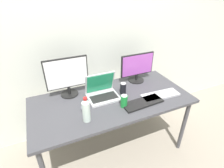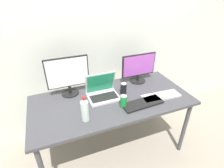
{
  "view_description": "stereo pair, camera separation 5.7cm",
  "coord_description": "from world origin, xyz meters",
  "px_view_note": "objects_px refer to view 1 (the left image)",
  "views": [
    {
      "loc": [
        -0.6,
        -1.36,
        1.78
      ],
      "look_at": [
        0.0,
        0.0,
        0.92
      ],
      "focal_mm": 28.0,
      "sensor_mm": 36.0,
      "label": 1
    },
    {
      "loc": [
        -0.55,
        -1.39,
        1.78
      ],
      "look_at": [
        0.0,
        0.0,
        0.92
      ],
      "focal_mm": 28.0,
      "sensor_mm": 36.0,
      "label": 2
    }
  ],
  "objects_px": {
    "water_bottle": "(86,110)",
    "monitor_center": "(137,67)",
    "laptop_silver": "(102,92)",
    "keyboard_main": "(160,95)",
    "work_desk": "(112,104)",
    "soda_can_by_laptop": "(123,88)",
    "monitor_left": "(67,76)",
    "mouse_by_keyboard": "(84,107)",
    "soda_can_near_keyboard": "(124,101)",
    "keyboard_aux": "(143,103)"
  },
  "relations": [
    {
      "from": "monitor_center",
      "to": "keyboard_main",
      "type": "relative_size",
      "value": 1.02
    },
    {
      "from": "work_desk",
      "to": "water_bottle",
      "type": "distance_m",
      "value": 0.43
    },
    {
      "from": "keyboard_main",
      "to": "monitor_left",
      "type": "bearing_deg",
      "value": 157.81
    },
    {
      "from": "soda_can_by_laptop",
      "to": "soda_can_near_keyboard",
      "type": "bearing_deg",
      "value": -114.85
    },
    {
      "from": "work_desk",
      "to": "mouse_by_keyboard",
      "type": "height_order",
      "value": "mouse_by_keyboard"
    },
    {
      "from": "water_bottle",
      "to": "monitor_center",
      "type": "bearing_deg",
      "value": 30.72
    },
    {
      "from": "mouse_by_keyboard",
      "to": "soda_can_by_laptop",
      "type": "bearing_deg",
      "value": 30.12
    },
    {
      "from": "soda_can_by_laptop",
      "to": "monitor_center",
      "type": "bearing_deg",
      "value": 34.72
    },
    {
      "from": "work_desk",
      "to": "soda_can_by_laptop",
      "type": "bearing_deg",
      "value": 18.66
    },
    {
      "from": "soda_can_near_keyboard",
      "to": "soda_can_by_laptop",
      "type": "bearing_deg",
      "value": 65.15
    },
    {
      "from": "monitor_center",
      "to": "keyboard_main",
      "type": "height_order",
      "value": "monitor_center"
    },
    {
      "from": "water_bottle",
      "to": "soda_can_near_keyboard",
      "type": "bearing_deg",
      "value": 7.14
    },
    {
      "from": "monitor_center",
      "to": "soda_can_by_laptop",
      "type": "distance_m",
      "value": 0.36
    },
    {
      "from": "monitor_left",
      "to": "monitor_center",
      "type": "height_order",
      "value": "monitor_left"
    },
    {
      "from": "work_desk",
      "to": "keyboard_main",
      "type": "xyz_separation_m",
      "value": [
        0.49,
        -0.15,
        0.07
      ]
    },
    {
      "from": "laptop_silver",
      "to": "water_bottle",
      "type": "relative_size",
      "value": 1.32
    },
    {
      "from": "keyboard_main",
      "to": "soda_can_by_laptop",
      "type": "distance_m",
      "value": 0.4
    },
    {
      "from": "keyboard_aux",
      "to": "monitor_left",
      "type": "bearing_deg",
      "value": 141.08
    },
    {
      "from": "laptop_silver",
      "to": "work_desk",
      "type": "bearing_deg",
      "value": -49.25
    },
    {
      "from": "keyboard_aux",
      "to": "mouse_by_keyboard",
      "type": "xyz_separation_m",
      "value": [
        -0.56,
        0.15,
        0.01
      ]
    },
    {
      "from": "keyboard_main",
      "to": "soda_can_by_laptop",
      "type": "height_order",
      "value": "soda_can_by_laptop"
    },
    {
      "from": "work_desk",
      "to": "keyboard_aux",
      "type": "bearing_deg",
      "value": -38.02
    },
    {
      "from": "keyboard_main",
      "to": "water_bottle",
      "type": "relative_size",
      "value": 1.72
    },
    {
      "from": "soda_can_near_keyboard",
      "to": "mouse_by_keyboard",
      "type": "bearing_deg",
      "value": 162.67
    },
    {
      "from": "keyboard_main",
      "to": "keyboard_aux",
      "type": "distance_m",
      "value": 0.25
    },
    {
      "from": "monitor_center",
      "to": "keyboard_main",
      "type": "distance_m",
      "value": 0.44
    },
    {
      "from": "soda_can_near_keyboard",
      "to": "soda_can_by_laptop",
      "type": "height_order",
      "value": "same"
    },
    {
      "from": "work_desk",
      "to": "monitor_center",
      "type": "relative_size",
      "value": 3.9
    },
    {
      "from": "laptop_silver",
      "to": "monitor_left",
      "type": "bearing_deg",
      "value": 150.39
    },
    {
      "from": "monitor_center",
      "to": "soda_can_by_laptop",
      "type": "height_order",
      "value": "monitor_center"
    },
    {
      "from": "monitor_center",
      "to": "laptop_silver",
      "type": "distance_m",
      "value": 0.55
    },
    {
      "from": "work_desk",
      "to": "keyboard_main",
      "type": "height_order",
      "value": "keyboard_main"
    },
    {
      "from": "work_desk",
      "to": "soda_can_by_laptop",
      "type": "distance_m",
      "value": 0.2
    },
    {
      "from": "soda_can_by_laptop",
      "to": "keyboard_aux",
      "type": "bearing_deg",
      "value": -68.63
    },
    {
      "from": "monitor_center",
      "to": "mouse_by_keyboard",
      "type": "relative_size",
      "value": 4.47
    },
    {
      "from": "monitor_left",
      "to": "laptop_silver",
      "type": "relative_size",
      "value": 1.37
    },
    {
      "from": "work_desk",
      "to": "monitor_left",
      "type": "bearing_deg",
      "value": 145.6
    },
    {
      "from": "laptop_silver",
      "to": "keyboard_main",
      "type": "relative_size",
      "value": 0.77
    },
    {
      "from": "work_desk",
      "to": "soda_can_near_keyboard",
      "type": "xyz_separation_m",
      "value": [
        0.05,
        -0.16,
        0.12
      ]
    },
    {
      "from": "keyboard_aux",
      "to": "soda_can_near_keyboard",
      "type": "height_order",
      "value": "soda_can_near_keyboard"
    },
    {
      "from": "laptop_silver",
      "to": "mouse_by_keyboard",
      "type": "relative_size",
      "value": 3.37
    },
    {
      "from": "monitor_center",
      "to": "water_bottle",
      "type": "xyz_separation_m",
      "value": [
        -0.76,
        -0.45,
        -0.07
      ]
    },
    {
      "from": "keyboard_aux",
      "to": "soda_can_by_laptop",
      "type": "height_order",
      "value": "soda_can_by_laptop"
    },
    {
      "from": "monitor_left",
      "to": "soda_can_near_keyboard",
      "type": "relative_size",
      "value": 3.45
    },
    {
      "from": "monitor_left",
      "to": "soda_can_by_laptop",
      "type": "relative_size",
      "value": 3.45
    },
    {
      "from": "work_desk",
      "to": "soda_can_by_laptop",
      "type": "relative_size",
      "value": 13.02
    },
    {
      "from": "laptop_silver",
      "to": "soda_can_by_laptop",
      "type": "xyz_separation_m",
      "value": [
        0.23,
        -0.04,
        0.0
      ]
    },
    {
      "from": "laptop_silver",
      "to": "keyboard_main",
      "type": "height_order",
      "value": "laptop_silver"
    },
    {
      "from": "keyboard_aux",
      "to": "laptop_silver",
      "type": "bearing_deg",
      "value": 135.93
    },
    {
      "from": "soda_can_by_laptop",
      "to": "mouse_by_keyboard",
      "type": "bearing_deg",
      "value": -168.08
    }
  ]
}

